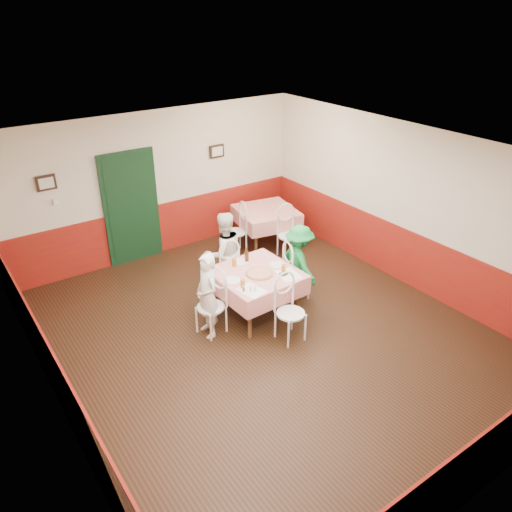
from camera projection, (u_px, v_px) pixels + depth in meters
floor at (265, 334)px, 7.63m from camera, size 7.00×7.00×0.00m
ceiling at (267, 155)px, 6.33m from camera, size 7.00×7.00×0.00m
back_wall at (158, 185)px, 9.52m from camera, size 6.00×0.10×2.80m
front_wall at (498, 400)px, 4.45m from camera, size 6.00×0.10×2.80m
left_wall at (45, 325)px, 5.45m from camera, size 0.10×7.00×2.80m
right_wall at (408, 207)px, 8.51m from camera, size 0.10×7.00×2.80m
wainscot_back at (162, 228)px, 9.92m from camera, size 6.00×0.03×1.00m
wainscot_front at (476, 468)px, 4.87m from camera, size 6.00×0.03×1.00m
wainscot_left at (61, 387)px, 5.87m from camera, size 0.03×7.00×1.00m
wainscot_right at (400, 254)px, 8.92m from camera, size 0.03×7.00×1.00m
door at (132, 209)px, 9.34m from camera, size 0.96×0.06×2.10m
picture_left at (46, 183)px, 8.25m from camera, size 0.32×0.03×0.26m
picture_right at (217, 151)px, 9.94m from camera, size 0.32×0.03×0.26m
thermostat at (56, 201)px, 8.47m from camera, size 0.10×0.03×0.10m
main_table at (256, 293)px, 7.97m from camera, size 1.26×1.26×0.77m
second_table at (266, 227)px, 10.27m from camera, size 1.31×1.31×0.77m
chair_left at (211, 307)px, 7.48m from camera, size 0.50×0.50×0.90m
chair_right at (296, 274)px, 8.39m from camera, size 0.50×0.50×0.90m
chair_far at (226, 269)px, 8.54m from camera, size 0.49×0.49×0.90m
chair_near at (291, 313)px, 7.33m from camera, size 0.42×0.42×0.90m
chair_second_a at (236, 232)px, 9.86m from camera, size 0.49×0.49×0.90m
chair_second_b at (289, 236)px, 9.70m from camera, size 0.49×0.49×0.90m
pizza at (260, 273)px, 7.74m from camera, size 0.43×0.43×0.03m
plate_left at (232, 280)px, 7.56m from camera, size 0.26×0.26×0.01m
plate_right at (277, 265)px, 8.00m from camera, size 0.26×0.26×0.01m
plate_far at (241, 262)px, 8.08m from camera, size 0.26×0.26×0.01m
glass_a at (243, 283)px, 7.37m from camera, size 0.07×0.07×0.13m
glass_b at (284, 268)px, 7.78m from camera, size 0.07×0.07×0.13m
glass_c at (234, 262)px, 7.95m from camera, size 0.08×0.08×0.14m
beer_bottle at (247, 255)px, 8.06m from camera, size 0.07×0.07×0.23m
shaker_a at (251, 289)px, 7.27m from camera, size 0.04×0.04×0.09m
shaker_b at (255, 289)px, 7.27m from camera, size 0.04×0.04×0.09m
shaker_c at (244, 289)px, 7.27m from camera, size 0.04×0.04×0.09m
menu_left at (252, 290)px, 7.32m from camera, size 0.36×0.45×0.00m
menu_right at (288, 274)px, 7.73m from camera, size 0.37×0.45×0.00m
wallet at (283, 274)px, 7.73m from camera, size 0.11×0.09×0.02m
diner_left at (207, 296)px, 7.35m from camera, size 0.35×0.51×1.34m
diner_far at (224, 253)px, 8.44m from camera, size 0.76×0.62×1.46m
diner_right at (299, 262)px, 8.32m from camera, size 0.58×0.90×1.31m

